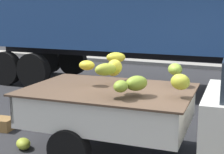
# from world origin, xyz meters

# --- Properties ---
(ground) EXTENTS (220.00, 220.00, 0.00)m
(ground) POSITION_xyz_m (0.00, 0.00, 0.00)
(ground) COLOR #28282B
(semi_trailer) EXTENTS (12.10, 3.10, 3.95)m
(semi_trailer) POSITION_xyz_m (-1.52, 4.46, 2.54)
(semi_trailer) COLOR navy
(semi_trailer) RESTS_ON ground
(fallen_banana_bunch_near_tailgate) EXTENTS (0.41, 0.40, 0.18)m
(fallen_banana_bunch_near_tailgate) POSITION_xyz_m (-2.07, -0.77, 0.09)
(fallen_banana_bunch_near_tailgate) COLOR #96A32D
(fallen_banana_bunch_near_tailgate) RESTS_ON ground
(produce_crate) EXTENTS (0.57, 0.44, 0.23)m
(produce_crate) POSITION_xyz_m (-3.13, -0.21, 0.12)
(produce_crate) COLOR olive
(produce_crate) RESTS_ON ground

